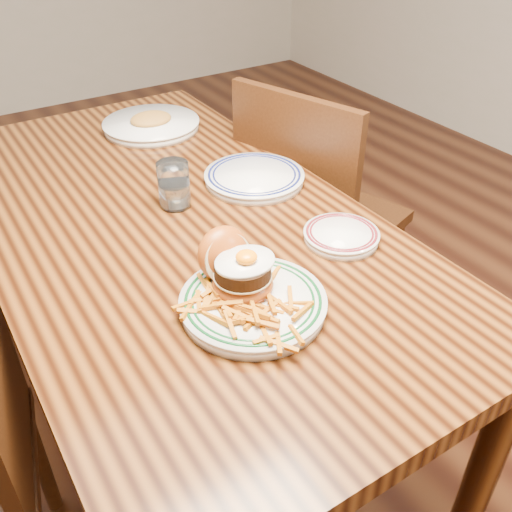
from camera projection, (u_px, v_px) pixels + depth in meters
floor at (192, 418)px, 1.81m from camera, size 6.00×6.00×0.00m
table at (174, 246)px, 1.43m from camera, size 0.85×1.60×0.75m
chair_right at (313, 215)px, 1.86m from camera, size 0.55×0.55×0.94m
main_plate at (248, 290)px, 1.08m from camera, size 0.28×0.29×0.14m
side_plate at (341, 235)px, 1.28m from camera, size 0.17×0.17×0.03m
rear_plate at (254, 177)px, 1.51m from camera, size 0.26×0.26×0.03m
water_glass at (174, 187)px, 1.39m from camera, size 0.08×0.08×0.12m
far_plate at (151, 124)px, 1.80m from camera, size 0.30×0.30×0.05m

